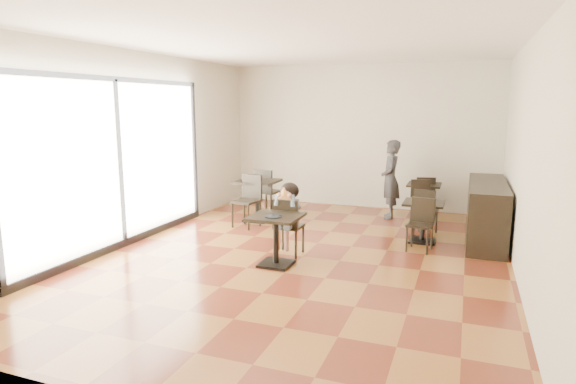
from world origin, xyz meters
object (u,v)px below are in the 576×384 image
at_px(child_chair, 289,226).
at_px(child, 289,219).
at_px(chair_left_a, 269,192).
at_px(cafe_table_mid, 423,222).
at_px(chair_mid_b, 420,225).
at_px(adult_patron, 390,179).
at_px(chair_back_a, 424,196).
at_px(chair_mid_a, 426,211).
at_px(cafe_table_back, 423,200).
at_px(chair_left_b, 246,202).
at_px(child_table, 276,240).
at_px(cafe_table_left, 258,200).
at_px(chair_back_b, 421,202).

xyz_separation_m(child_chair, child, (0.00, 0.00, 0.12)).
height_order(child, chair_left_a, child).
height_order(cafe_table_mid, chair_mid_b, chair_mid_b).
xyz_separation_m(adult_patron, chair_back_a, (0.65, 0.41, -0.38)).
xyz_separation_m(chair_mid_a, chair_left_a, (-3.25, 0.42, 0.08)).
bearing_deg(child, chair_left_a, 119.40).
bearing_deg(chair_mid_b, chair_back_a, 102.00).
height_order(cafe_table_back, chair_left_a, chair_left_a).
bearing_deg(adult_patron, child_chair, -32.68).
bearing_deg(cafe_table_mid, chair_left_b, -177.74).
relative_size(adult_patron, chair_mid_b, 1.92).
xyz_separation_m(chair_mid_b, chair_back_a, (-0.16, 2.57, 0.00)).
xyz_separation_m(child_table, adult_patron, (1.08, 3.60, 0.43)).
height_order(cafe_table_mid, cafe_table_left, cafe_table_left).
relative_size(child_table, chair_left_a, 0.75).
height_order(child_chair, chair_left_a, chair_left_a).
height_order(cafe_table_left, chair_left_b, chair_left_b).
bearing_deg(child_chair, chair_back_b, -121.63).
relative_size(child_chair, cafe_table_back, 1.28).
distance_m(child_chair, cafe_table_mid, 2.38).
relative_size(cafe_table_mid, chair_left_a, 0.70).
distance_m(chair_mid_b, chair_left_a, 3.59).
xyz_separation_m(child, chair_left_b, (-1.36, 1.32, -0.07)).
distance_m(cafe_table_back, chair_left_a, 3.23).
height_order(chair_left_a, chair_back_a, chair_left_a).
bearing_deg(adult_patron, cafe_table_left, -77.36).
bearing_deg(cafe_table_left, chair_back_b, 16.83).
relative_size(chair_mid_b, chair_back_a, 0.99).
xyz_separation_m(cafe_table_left, chair_mid_b, (3.25, -0.97, 0.01)).
bearing_deg(child_chair, child, -0.00).
bearing_deg(chair_mid_a, child, 55.12).
xyz_separation_m(child_chair, chair_mid_a, (1.89, 2.00, -0.03)).
xyz_separation_m(child, chair_back_a, (1.73, 3.46, -0.14)).
relative_size(cafe_table_back, chair_mid_a, 0.84).
height_order(child_table, cafe_table_mid, child_table).
relative_size(cafe_table_left, cafe_table_back, 1.17).
bearing_deg(chair_left_b, chair_mid_b, 3.72).
distance_m(child_table, chair_left_b, 2.32).
height_order(chair_mid_b, chair_left_b, chair_left_b).
relative_size(chair_mid_b, chair_back_b, 0.99).
distance_m(adult_patron, chair_mid_b, 2.33).
distance_m(cafe_table_back, chair_mid_b, 2.46).
bearing_deg(chair_mid_a, adult_patron, -44.11).
bearing_deg(chair_back_a, cafe_table_back, 76.75).
bearing_deg(cafe_table_left, chair_left_b, -90.00).
bearing_deg(child, cafe_table_mid, 37.52).
distance_m(cafe_table_mid, chair_left_a, 3.39).
xyz_separation_m(cafe_table_mid, cafe_table_left, (-3.25, 0.42, 0.06)).
height_order(child_table, chair_mid_b, chair_mid_b).
xyz_separation_m(child_chair, chair_left_a, (-1.36, 2.42, 0.05)).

